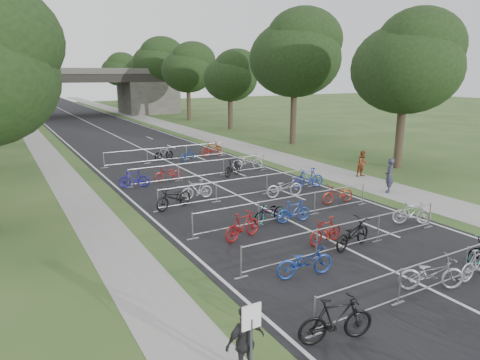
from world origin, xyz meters
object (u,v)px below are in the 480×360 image
Objects in this scene: park_sign at (251,329)px; pedestrian_b at (363,164)px; overpass_bridge at (73,92)px; pedestrian_a at (389,176)px; pedestrian_c at (245,342)px.

park_sign is 19.97m from pedestrian_b.
overpass_bridge is at bearing 99.91° from pedestrian_b.
park_sign is 1.11× the size of pedestrian_b.
overpass_bridge reaches higher than park_sign.
overpass_bridge is 18.86× the size of pedestrian_b.
overpass_bridge is 16.38× the size of pedestrian_a.
pedestrian_c is at bearing -142.85° from pedestrian_b.
park_sign is 0.51m from pedestrian_c.
pedestrian_c is (0.00, 0.25, -0.45)m from park_sign.
pedestrian_c is at bearing -10.03° from pedestrian_a.
pedestrian_b is at bearing -155.14° from pedestrian_a.
pedestrian_a is 1.15× the size of pedestrian_b.
pedestrian_b is (1.51, 3.41, -0.12)m from pedestrian_a.
pedestrian_b is 19.82m from pedestrian_c.
overpass_bridge is 53.70m from pedestrian_a.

